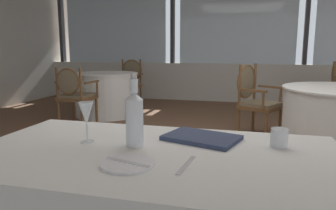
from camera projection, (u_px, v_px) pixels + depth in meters
ground_plane at (211, 168)px, 3.22m from camera, size 14.50×14.50×0.00m
window_wall_far at (236, 50)px, 7.01m from camera, size 9.10×0.14×2.88m
side_plate at (128, 164)px, 1.20m from camera, size 0.21×0.21×0.01m
butter_knife at (128, 162)px, 1.19m from camera, size 0.19×0.07×0.00m
dinner_fork at (186, 165)px, 1.19m from camera, size 0.04×0.20×0.00m
water_bottle at (134, 117)px, 1.41m from camera, size 0.08×0.08×0.33m
wine_glass at (86, 114)px, 1.46m from camera, size 0.07×0.07×0.19m
water_tumbler at (279, 138)px, 1.41m from camera, size 0.07×0.07×0.08m
menu_book at (202, 138)px, 1.52m from camera, size 0.39×0.32×0.02m
dining_chair_0_1 at (254, 96)px, 4.29m from camera, size 0.63×0.65×0.98m
background_table_1 at (107, 94)px, 5.70m from camera, size 1.13×1.13×0.76m
dining_chair_1_0 at (74, 92)px, 4.75m from camera, size 0.56×0.49×0.92m
dining_chair_1_1 at (130, 79)px, 6.60m from camera, size 0.56×0.49×0.97m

